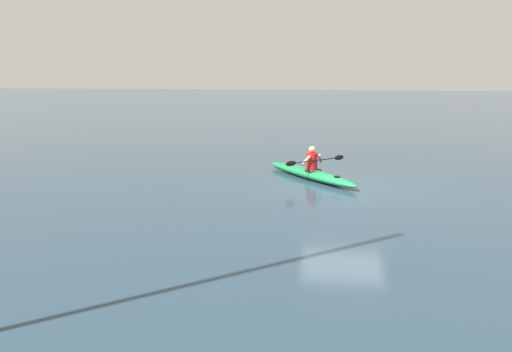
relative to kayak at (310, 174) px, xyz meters
name	(u,v)px	position (x,y,z in m)	size (l,w,h in m)	color
ground_plane	(345,189)	(-1.10, 1.27, -0.16)	(160.00, 160.00, 0.00)	#233847
kayak	(310,174)	(0.00, 0.00, 0.00)	(3.36, 3.74, 0.32)	#19723F
kayaker	(312,160)	(-0.07, 0.08, 0.48)	(1.83, 1.60, 0.77)	red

